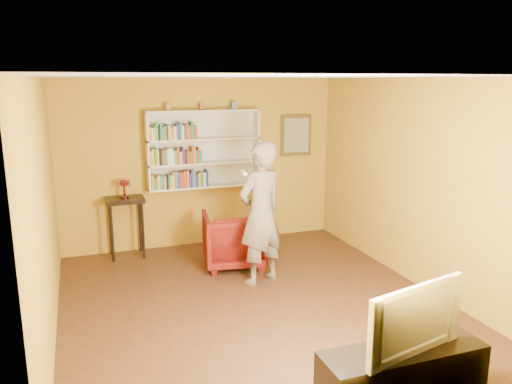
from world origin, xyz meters
The scene contains 16 objects.
room_shell centered at (0.00, 0.00, 1.02)m, with size 5.30×5.80×2.88m.
bookshelf centered at (0.00, 2.41, 1.59)m, with size 1.80×0.29×1.23m.
books_row_lower centered at (-0.41, 2.30, 1.13)m, with size 0.89×0.18×0.27m.
books_row_middle centered at (-0.47, 2.30, 1.51)m, with size 0.80×0.19×0.27m.
books_row_upper centered at (-0.48, 2.30, 1.89)m, with size 0.73×0.19×0.27m.
ornament_left centered at (-0.54, 2.35, 2.26)m, with size 0.07×0.07×0.10m, color #A95E30.
ornament_centre centered at (-0.02, 2.35, 2.26)m, with size 0.07×0.07×0.10m, color maroon.
ornament_right centered at (0.51, 2.35, 2.27)m, with size 0.09×0.09×0.12m, color slate.
framed_painting centered at (1.65, 2.46, 1.75)m, with size 0.55×0.05×0.70m.
console_table centered at (-1.27, 2.25, 0.77)m, with size 0.57×0.43×0.93m.
ruby_lustre centered at (-1.27, 2.25, 1.13)m, with size 0.18×0.17×0.28m.
armchair centered at (0.16, 1.32, 0.40)m, with size 0.85×0.88×0.80m, color #4F0506.
person centered at (0.31, 0.60, 0.95)m, with size 0.70×0.46×1.91m, color #6B5C4E.
game_remote centered at (-0.03, 0.26, 1.58)m, with size 0.04×0.15×0.04m, color white.
tv_cabinet centered at (0.51, -2.25, 0.25)m, with size 1.42×0.43×0.51m, color black.
television centered at (0.51, -2.25, 0.80)m, with size 1.03×0.14×0.59m, color black.
Camera 1 is at (-1.89, -5.33, 2.66)m, focal length 35.00 mm.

